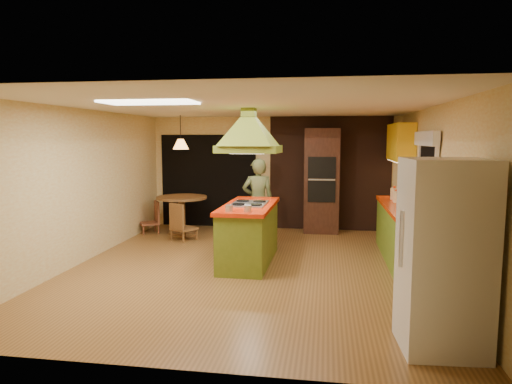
% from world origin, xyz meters
% --- Properties ---
extents(ground, '(6.50, 6.50, 0.00)m').
position_xyz_m(ground, '(0.00, 0.00, 0.00)').
color(ground, brown).
rests_on(ground, ground).
extents(room_walls, '(5.50, 6.50, 6.50)m').
position_xyz_m(room_walls, '(0.00, 0.00, 1.25)').
color(room_walls, beige).
rests_on(room_walls, ground).
extents(ceiling_plane, '(6.50, 6.50, 0.00)m').
position_xyz_m(ceiling_plane, '(0.00, 0.00, 2.50)').
color(ceiling_plane, silver).
rests_on(ceiling_plane, room_walls).
extents(brick_panel, '(2.64, 0.03, 2.50)m').
position_xyz_m(brick_panel, '(1.25, 3.23, 1.25)').
color(brick_panel, '#381E14').
rests_on(brick_panel, ground).
extents(nook_opening, '(2.20, 0.03, 2.10)m').
position_xyz_m(nook_opening, '(-1.50, 3.23, 1.05)').
color(nook_opening, black).
rests_on(nook_opening, ground).
extents(right_counter, '(0.62, 3.05, 0.92)m').
position_xyz_m(right_counter, '(2.45, 0.60, 0.46)').
color(right_counter, olive).
rests_on(right_counter, ground).
extents(upper_cabinets, '(0.34, 1.40, 0.70)m').
position_xyz_m(upper_cabinets, '(2.57, 2.20, 1.95)').
color(upper_cabinets, yellow).
rests_on(upper_cabinets, room_walls).
extents(window_right, '(0.12, 1.35, 1.06)m').
position_xyz_m(window_right, '(2.70, 0.40, 1.77)').
color(window_right, black).
rests_on(window_right, room_walls).
extents(fluor_panel, '(1.20, 0.60, 0.03)m').
position_xyz_m(fluor_panel, '(-1.10, -1.20, 2.48)').
color(fluor_panel, white).
rests_on(fluor_panel, ceiling_plane).
extents(kitchen_island, '(0.80, 1.94, 0.98)m').
position_xyz_m(kitchen_island, '(-0.06, 0.32, 0.49)').
color(kitchen_island, olive).
rests_on(kitchen_island, ground).
extents(range_hood, '(1.02, 0.75, 0.79)m').
position_xyz_m(range_hood, '(-0.06, 0.32, 2.25)').
color(range_hood, olive).
rests_on(range_hood, ceiling_plane).
extents(man, '(0.66, 0.50, 1.64)m').
position_xyz_m(man, '(-0.11, 1.63, 0.82)').
color(man, '#474E29').
rests_on(man, ground).
extents(refrigerator, '(0.80, 0.76, 1.84)m').
position_xyz_m(refrigerator, '(2.29, -2.46, 0.92)').
color(refrigerator, white).
rests_on(refrigerator, ground).
extents(wall_oven, '(0.74, 0.60, 2.23)m').
position_xyz_m(wall_oven, '(1.08, 2.95, 1.12)').
color(wall_oven, '#472416').
rests_on(wall_oven, ground).
extents(dining_table, '(1.07, 1.07, 0.80)m').
position_xyz_m(dining_table, '(-1.85, 2.33, 0.56)').
color(dining_table, brown).
rests_on(dining_table, ground).
extents(chair_left, '(0.52, 0.52, 0.69)m').
position_xyz_m(chair_left, '(-2.55, 2.23, 0.34)').
color(chair_left, brown).
rests_on(chair_left, ground).
extents(chair_near, '(0.57, 0.57, 0.76)m').
position_xyz_m(chair_near, '(-1.60, 1.68, 0.38)').
color(chair_near, brown).
rests_on(chair_near, ground).
extents(pendant_lamp, '(0.42, 0.42, 0.21)m').
position_xyz_m(pendant_lamp, '(-1.85, 2.33, 1.90)').
color(pendant_lamp, '#FF9E3F').
rests_on(pendant_lamp, ceiling_plane).
extents(canister_large, '(0.15, 0.15, 0.21)m').
position_xyz_m(canister_large, '(2.40, 1.59, 1.02)').
color(canister_large, beige).
rests_on(canister_large, right_counter).
extents(canister_medium, '(0.15, 0.15, 0.19)m').
position_xyz_m(canister_medium, '(2.40, 1.21, 1.01)').
color(canister_medium, beige).
rests_on(canister_medium, right_counter).
extents(canister_small, '(0.15, 0.15, 0.17)m').
position_xyz_m(canister_small, '(2.40, 1.33, 1.00)').
color(canister_small, '#FFEFCD').
rests_on(canister_small, right_counter).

